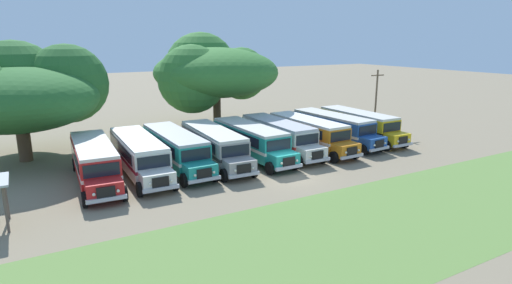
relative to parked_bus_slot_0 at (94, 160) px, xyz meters
The scene contains 14 objects.
ground_plane 14.24m from the parked_bus_slot_0, 25.43° to the right, with size 220.00×220.00×0.00m, color #84755B.
foreground_grass_strip 20.14m from the parked_bus_slot_0, 50.47° to the right, with size 80.00×10.83×0.01m, color olive.
parked_bus_slot_0 is the anchor object (origin of this frame).
parked_bus_slot_1 3.25m from the parked_bus_slot_0, ahead, with size 2.86×10.86×2.82m.
parked_bus_slot_2 6.27m from the parked_bus_slot_0, ahead, with size 2.76×10.85×2.82m.
parked_bus_slot_3 9.41m from the parked_bus_slot_0, ahead, with size 3.08×10.89×2.82m.
parked_bus_slot_4 12.86m from the parked_bus_slot_0, ahead, with size 2.86×10.86×2.82m.
parked_bus_slot_5 15.99m from the parked_bus_slot_0, ahead, with size 2.72×10.84×2.82m.
parked_bus_slot_6 19.05m from the parked_bus_slot_0, ahead, with size 2.93×10.87×2.82m.
parked_bus_slot_7 22.63m from the parked_bus_slot_0, ahead, with size 3.29×10.93×2.82m.
parked_bus_slot_8 25.91m from the parked_bus_slot_0, ahead, with size 2.69×10.84×2.82m.
broad_shade_tree 20.01m from the parked_bus_slot_0, 40.59° to the left, with size 13.81×15.46×10.90m.
secondary_tree 11.07m from the parked_bus_slot_0, 112.96° to the left, with size 14.03×13.97×10.03m.
utility_pole 30.31m from the parked_bus_slot_0, ahead, with size 1.80×0.20×6.82m.
Camera 1 is at (-16.87, -24.75, 10.03)m, focal length 29.28 mm.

